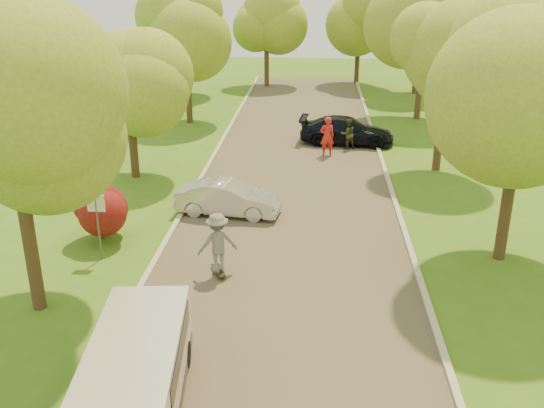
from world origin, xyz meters
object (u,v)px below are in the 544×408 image
(skateboarder, at_px, (218,243))
(person_olive, at_px, (348,134))
(person_striped, at_px, (327,136))
(minivan, at_px, (137,374))
(dark_sedan, at_px, (347,131))
(silver_sedan, at_px, (228,198))
(street_sign, at_px, (97,213))
(longboard, at_px, (219,271))

(skateboarder, distance_m, person_olive, 14.54)
(person_striped, bearing_deg, minivan, 63.74)
(dark_sedan, bearing_deg, minivan, 171.75)
(silver_sedan, distance_m, person_olive, 10.29)
(street_sign, height_order, silver_sedan, street_sign)
(street_sign, xyz_separation_m, minivan, (3.15, -6.80, -0.67))
(minivan, relative_size, person_olive, 3.04)
(street_sign, xyz_separation_m, person_striped, (7.24, 11.85, -0.60))
(dark_sedan, bearing_deg, person_olive, -173.02)
(silver_sedan, distance_m, skateboarder, 4.77)
(minivan, distance_m, silver_sedan, 10.81)
(dark_sedan, xyz_separation_m, skateboarder, (-4.42, -14.78, 0.34))
(minivan, bearing_deg, person_olive, 69.54)
(street_sign, relative_size, silver_sedan, 0.56)
(minivan, bearing_deg, skateboarder, 77.40)
(silver_sedan, distance_m, dark_sedan, 11.12)
(minivan, xyz_separation_m, longboard, (0.71, 6.06, -0.79))
(street_sign, distance_m, longboard, 4.19)
(minivan, distance_m, longboard, 6.15)
(dark_sedan, distance_m, longboard, 15.44)
(street_sign, xyz_separation_m, skateboarder, (3.86, -0.74, -0.52))
(silver_sedan, height_order, skateboarder, skateboarder)
(street_sign, relative_size, longboard, 2.23)
(skateboarder, distance_m, person_striped, 13.03)
(minivan, xyz_separation_m, person_striped, (4.08, 18.64, 0.06))
(silver_sedan, bearing_deg, dark_sedan, -17.96)
(silver_sedan, relative_size, dark_sedan, 0.79)
(skateboarder, xyz_separation_m, person_striped, (3.38, 12.58, -0.08))
(dark_sedan, bearing_deg, street_sign, 155.05)
(person_striped, bearing_deg, longboard, 61.07)
(skateboarder, bearing_deg, silver_sedan, -108.62)
(longboard, xyz_separation_m, person_striped, (3.38, 12.58, 0.86))
(longboard, bearing_deg, person_olive, -130.76)
(longboard, height_order, person_olive, person_olive)
(street_sign, bearing_deg, skateboarder, -10.82)
(longboard, relative_size, person_striped, 0.51)
(street_sign, distance_m, silver_sedan, 5.40)
(street_sign, distance_m, minivan, 7.52)
(person_striped, bearing_deg, skateboarder, 61.07)
(silver_sedan, height_order, dark_sedan, dark_sedan)
(minivan, bearing_deg, silver_sedan, 82.21)
(silver_sedan, distance_m, person_striped, 8.69)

